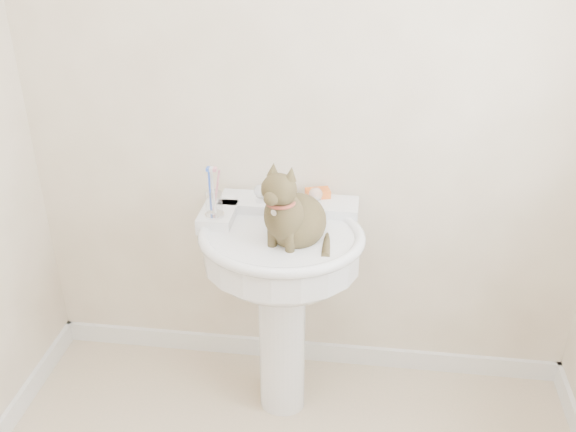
% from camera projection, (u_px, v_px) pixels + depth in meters
% --- Properties ---
extents(wall_back, '(2.20, 0.00, 2.50)m').
position_uv_depth(wall_back, '(307.00, 85.00, 2.30)').
color(wall_back, '#F0E0C4').
rests_on(wall_back, ground).
extents(baseboard_back, '(2.20, 0.02, 0.09)m').
position_uv_depth(baseboard_back, '(303.00, 350.00, 2.86)').
color(baseboard_back, white).
rests_on(baseboard_back, floor).
extents(pedestal_sink, '(0.61, 0.59, 0.83)m').
position_uv_depth(pedestal_sink, '(281.00, 267.00, 2.33)').
color(pedestal_sink, white).
rests_on(pedestal_sink, floor).
extents(faucet, '(0.28, 0.12, 0.14)m').
position_uv_depth(faucet, '(287.00, 195.00, 2.36)').
color(faucet, silver).
rests_on(faucet, pedestal_sink).
extents(soap_bar, '(0.10, 0.08, 0.03)m').
position_uv_depth(soap_bar, '(318.00, 193.00, 2.43)').
color(soap_bar, '#D55C1F').
rests_on(soap_bar, pedestal_sink).
extents(toothbrush_cup, '(0.07, 0.07, 0.18)m').
position_uv_depth(toothbrush_cup, '(214.00, 203.00, 2.28)').
color(toothbrush_cup, silver).
rests_on(toothbrush_cup, pedestal_sink).
extents(cat, '(0.23, 0.29, 0.42)m').
position_uv_depth(cat, '(294.00, 217.00, 2.19)').
color(cat, brown).
rests_on(cat, pedestal_sink).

